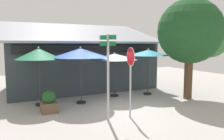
# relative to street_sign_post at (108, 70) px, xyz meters

# --- Properties ---
(ground_plane) EXTENTS (28.00, 28.00, 0.10)m
(ground_plane) POSITION_rel_street_sign_post_xyz_m (1.23, 0.90, -1.94)
(ground_plane) COLOR #ADA8A0
(cafe_building) EXTENTS (9.22, 4.93, 4.24)m
(cafe_building) POSITION_rel_street_sign_post_xyz_m (1.03, 6.40, -0.33)
(cafe_building) COLOR #333D42
(cafe_building) RESTS_ON ground
(street_sign_post) EXTENTS (0.74, 0.80, 3.13)m
(street_sign_post) POSITION_rel_street_sign_post_xyz_m (0.00, 0.00, 0.00)
(street_sign_post) COLOR #A8AAB2
(street_sign_post) RESTS_ON ground
(stop_sign) EXTENTS (0.10, 0.71, 2.68)m
(stop_sign) POSITION_rel_street_sign_post_xyz_m (0.93, -0.00, -0.04)
(stop_sign) COLOR #A8AAB2
(stop_sign) RESTS_ON ground
(patio_umbrella_forest_green_left) EXTENTS (2.04, 2.04, 2.69)m
(patio_umbrella_forest_green_left) POSITION_rel_street_sign_post_xyz_m (-1.93, 3.22, 0.47)
(patio_umbrella_forest_green_left) COLOR black
(patio_umbrella_forest_green_left) RESTS_ON ground
(patio_umbrella_royal_blue_center) EXTENTS (2.63, 2.63, 2.68)m
(patio_umbrella_royal_blue_center) POSITION_rel_street_sign_post_xyz_m (-0.12, 2.78, 0.50)
(patio_umbrella_royal_blue_center) COLOR black
(patio_umbrella_royal_blue_center) RESTS_ON ground
(patio_umbrella_ivory_right) EXTENTS (2.54, 2.54, 2.38)m
(patio_umbrella_ivory_right) POSITION_rel_street_sign_post_xyz_m (1.94, 3.39, 0.24)
(patio_umbrella_ivory_right) COLOR black
(patio_umbrella_ivory_right) RESTS_ON ground
(patio_umbrella_teal_far_right) EXTENTS (2.23, 2.23, 2.57)m
(patio_umbrella_teal_far_right) POSITION_rel_street_sign_post_xyz_m (3.81, 2.97, 0.43)
(patio_umbrella_teal_far_right) COLOR black
(patio_umbrella_teal_far_right) RESTS_ON ground
(shade_tree) EXTENTS (3.53, 3.26, 5.08)m
(shade_tree) POSITION_rel_street_sign_post_xyz_m (5.32, 1.23, 1.48)
(shade_tree) COLOR brown
(shade_tree) RESTS_ON ground
(sidewalk_planter) EXTENTS (0.64, 0.64, 0.92)m
(sidewalk_planter) POSITION_rel_street_sign_post_xyz_m (-1.76, 1.98, -1.46)
(sidewalk_planter) COLOR brown
(sidewalk_planter) RESTS_ON ground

